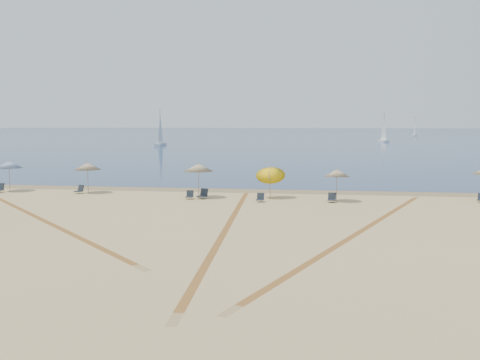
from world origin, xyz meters
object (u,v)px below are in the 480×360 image
object	(u,v)px
umbrella_2	(198,167)
chair_0	(0,188)
chair_4	(260,198)
chair_5	(332,198)
sailboat_2	(384,133)
chair_1	(80,190)
umbrella_4	(337,173)
chair_3	(203,194)
sailboat_0	(415,130)
umbrella_0	(9,165)
umbrella_1	(88,166)
umbrella_3	(270,172)
chair_2	(190,195)
sailboat_1	(160,135)

from	to	relation	value
umbrella_2	chair_0	distance (m)	16.48
chair_4	chair_5	distance (m)	5.01
chair_4	sailboat_2	bearing A→B (deg)	83.77
chair_1	umbrella_4	bearing A→B (deg)	17.17
chair_3	sailboat_0	size ratio (longest dim) A/B	0.12
umbrella_0	sailboat_0	size ratio (longest dim) A/B	0.35
umbrella_0	umbrella_4	size ratio (longest dim) A/B	1.06
umbrella_1	umbrella_2	distance (m)	9.39
umbrella_4	chair_0	xyz separation A→B (m)	(-26.48, 1.01, -1.67)
umbrella_3	umbrella_4	bearing A→B (deg)	-10.39
umbrella_1	sailboat_2	size ratio (longest dim) A/B	0.31
sailboat_2	chair_0	bearing A→B (deg)	-123.41
sailboat_0	umbrella_2	bearing A→B (deg)	-102.54
chair_3	chair_0	bearing A→B (deg)	-162.62
umbrella_3	chair_2	size ratio (longest dim) A/B	4.30
chair_1	chair_5	world-z (taller)	chair_1
chair_4	chair_1	bearing A→B (deg)	175.14
chair_2	sailboat_1	world-z (taller)	sailboat_1
umbrella_1	chair_4	distance (m)	14.51
chair_0	chair_3	bearing A→B (deg)	-6.57
umbrella_0	sailboat_0	world-z (taller)	sailboat_0
sailboat_2	umbrella_3	bearing A→B (deg)	-113.20
umbrella_1	umbrella_2	world-z (taller)	umbrella_2
chair_5	chair_1	bearing A→B (deg)	-178.24
umbrella_0	chair_1	size ratio (longest dim) A/B	3.13
chair_4	umbrella_2	bearing A→B (deg)	165.77
sailboat_2	chair_2	bearing A→B (deg)	-115.86
umbrella_1	chair_1	xyz separation A→B (m)	(-0.45, -0.59, -1.81)
umbrella_0	chair_1	distance (m)	6.59
chair_0	chair_5	bearing A→B (deg)	-6.08
umbrella_3	chair_0	xyz separation A→B (m)	(-21.68, 0.13, -1.60)
umbrella_4	chair_3	world-z (taller)	umbrella_4
sailboat_1	sailboat_2	world-z (taller)	sailboat_1
sailboat_0	chair_3	bearing A→B (deg)	-102.34
umbrella_2	umbrella_4	size ratio (longest dim) A/B	1.09
umbrella_0	umbrella_3	xyz separation A→B (m)	(21.35, -1.05, -0.24)
umbrella_0	chair_0	distance (m)	2.08
chair_4	umbrella_1	bearing A→B (deg)	172.52
umbrella_1	chair_4	size ratio (longest dim) A/B	3.84
sailboat_0	umbrella_3	bearing A→B (deg)	-100.91
umbrella_2	chair_2	xyz separation A→B (m)	(-0.46, -0.96, -1.96)
umbrella_1	chair_0	size ratio (longest dim) A/B	3.37
chair_1	sailboat_2	bearing A→B (deg)	92.86
umbrella_1	chair_4	xyz separation A→B (m)	(14.08, -3.01, -1.83)
umbrella_2	chair_1	distance (m)	9.95
chair_1	sailboat_2	xyz separation A→B (m)	(36.39, 112.08, 2.09)
chair_3	chair_5	xyz separation A→B (m)	(9.30, -0.43, -0.03)
chair_0	chair_2	bearing A→B (deg)	-7.83
chair_2	sailboat_1	bearing A→B (deg)	104.98
chair_1	umbrella_2	bearing A→B (deg)	16.25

